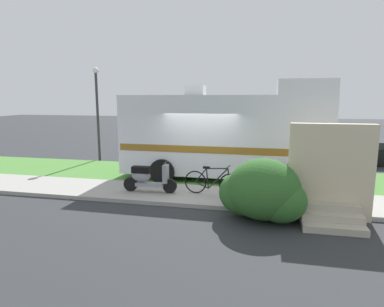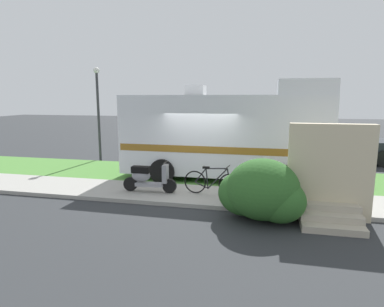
{
  "view_description": "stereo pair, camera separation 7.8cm",
  "coord_description": "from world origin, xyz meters",
  "px_view_note": "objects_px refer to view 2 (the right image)",
  "views": [
    {
      "loc": [
        2.07,
        -10.66,
        3.02
      ],
      "look_at": [
        -0.33,
        0.3,
        1.1
      ],
      "focal_mm": 30.65,
      "sensor_mm": 36.0,
      "label": 1
    },
    {
      "loc": [
        2.15,
        -10.64,
        3.02
      ],
      "look_at": [
        -0.33,
        0.3,
        1.1
      ],
      "focal_mm": 30.65,
      "sensor_mm": 36.0,
      "label": 2
    }
  ],
  "objects_px": {
    "bicycle": "(212,182)",
    "street_lamp_post": "(98,105)",
    "scooter": "(148,177)",
    "pickup_truck_near": "(325,142)",
    "motorhome_rv": "(227,133)",
    "bottle_green": "(292,202)"
  },
  "relations": [
    {
      "from": "bicycle",
      "to": "street_lamp_post",
      "type": "bearing_deg",
      "value": 142.42
    },
    {
      "from": "scooter",
      "to": "pickup_truck_near",
      "type": "distance_m",
      "value": 9.58
    },
    {
      "from": "motorhome_rv",
      "to": "bicycle",
      "type": "distance_m",
      "value": 2.87
    },
    {
      "from": "scooter",
      "to": "motorhome_rv",
      "type": "bearing_deg",
      "value": 51.55
    },
    {
      "from": "scooter",
      "to": "bicycle",
      "type": "bearing_deg",
      "value": 2.8
    },
    {
      "from": "bottle_green",
      "to": "street_lamp_post",
      "type": "distance_m",
      "value": 10.34
    },
    {
      "from": "bicycle",
      "to": "motorhome_rv",
      "type": "bearing_deg",
      "value": 87.23
    },
    {
      "from": "motorhome_rv",
      "to": "pickup_truck_near",
      "type": "bearing_deg",
      "value": 47.09
    },
    {
      "from": "pickup_truck_near",
      "to": "bottle_green",
      "type": "distance_m",
      "value": 7.87
    },
    {
      "from": "bicycle",
      "to": "pickup_truck_near",
      "type": "relative_size",
      "value": 0.3
    },
    {
      "from": "motorhome_rv",
      "to": "scooter",
      "type": "bearing_deg",
      "value": -128.45
    },
    {
      "from": "bicycle",
      "to": "street_lamp_post",
      "type": "relative_size",
      "value": 0.41
    },
    {
      "from": "bottle_green",
      "to": "bicycle",
      "type": "bearing_deg",
      "value": 168.06
    },
    {
      "from": "motorhome_rv",
      "to": "street_lamp_post",
      "type": "height_order",
      "value": "street_lamp_post"
    },
    {
      "from": "motorhome_rv",
      "to": "street_lamp_post",
      "type": "distance_m",
      "value": 6.83
    },
    {
      "from": "bicycle",
      "to": "bottle_green",
      "type": "distance_m",
      "value": 2.35
    },
    {
      "from": "motorhome_rv",
      "to": "pickup_truck_near",
      "type": "xyz_separation_m",
      "value": [
        4.18,
        4.5,
        -0.78
      ]
    },
    {
      "from": "motorhome_rv",
      "to": "bicycle",
      "type": "height_order",
      "value": "motorhome_rv"
    },
    {
      "from": "pickup_truck_near",
      "to": "bottle_green",
      "type": "bearing_deg",
      "value": -104.97
    },
    {
      "from": "bicycle",
      "to": "bottle_green",
      "type": "relative_size",
      "value": 6.94
    },
    {
      "from": "scooter",
      "to": "bicycle",
      "type": "distance_m",
      "value": 2.02
    },
    {
      "from": "bottle_green",
      "to": "scooter",
      "type": "bearing_deg",
      "value": 174.89
    }
  ]
}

